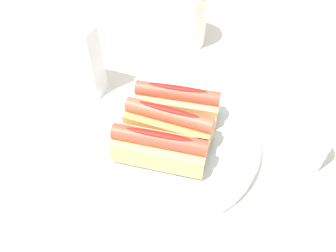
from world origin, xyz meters
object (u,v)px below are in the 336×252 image
water_glass (307,145)px  paper_towel_roll (183,17)px  hotdog_back (168,123)px  napkin_box (73,60)px  hotdog_front (158,147)px  hotdog_side (177,101)px  serving_bowl (168,139)px

water_glass → paper_towel_roll: 0.41m
paper_towel_roll → water_glass: bearing=-45.7°
hotdog_back → water_glass: (0.23, 0.03, -0.02)m
water_glass → napkin_box: bearing=171.7°
hotdog_front → water_glass: hotdog_front is taller
hotdog_back → napkin_box: bearing=156.8°
hotdog_side → serving_bowl: bearing=-91.3°
serving_bowl → water_glass: bearing=7.2°
hotdog_front → napkin_box: napkin_box is taller
hotdog_front → hotdog_side: 0.11m
hotdog_side → water_glass: hotdog_side is taller
paper_towel_roll → hotdog_side: bearing=-77.7°
water_glass → napkin_box: size_ratio=0.60×
hotdog_side → paper_towel_roll: bearing=102.3°
serving_bowl → paper_towel_roll: 0.33m
hotdog_front → hotdog_back: same height
hotdog_front → napkin_box: 0.27m
hotdog_back → paper_towel_roll: 0.33m
water_glass → paper_towel_roll: size_ratio=0.67×
serving_bowl → hotdog_front: size_ratio=2.12×
water_glass → hotdog_side: bearing=173.6°
water_glass → hotdog_front: bearing=-160.1°
hotdog_front → paper_towel_roll: size_ratio=1.13×
hotdog_back → hotdog_front: bearing=-91.3°
hotdog_back → napkin_box: 0.24m
serving_bowl → napkin_box: napkin_box is taller
water_glass → paper_towel_roll: paper_towel_roll is taller
serving_bowl → water_glass: water_glass is taller
hotdog_front → hotdog_side: same height
hotdog_side → water_glass: bearing=-6.4°
serving_bowl → hotdog_front: hotdog_front is taller
serving_bowl → hotdog_back: bearing=-91.4°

